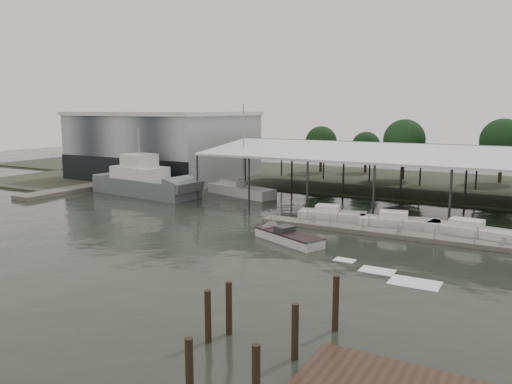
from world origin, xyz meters
The scene contains 14 objects.
ground centered at (0.00, 0.00, 0.00)m, with size 200.00×200.00×0.00m, color black.
land_strip_far centered at (0.00, 42.00, 0.10)m, with size 140.00×30.00×0.30m.
land_strip_west centered at (-40.00, 30.00, 0.10)m, with size 20.00×40.00×0.30m.
storage_warehouse centered at (-28.00, 29.94, 5.29)m, with size 24.50×20.50×10.50m.
covered_boat_shed centered at (17.00, 28.00, 6.13)m, with size 58.24×24.00×6.96m.
trawler_dock centered at (-30.00, 14.00, 0.25)m, with size 3.00×18.00×0.50m.
floating_dock centered at (15.00, 10.00, 0.20)m, with size 28.00×2.00×1.40m.
grey_trawler centered at (-19.65, 15.78, 1.58)m, with size 16.13×6.33×8.84m.
white_sailboat centered at (-8.78, 21.22, 0.64)m, with size 10.36×5.29×11.71m.
speedboat_underway centered at (5.84, 4.01, 0.39)m, with size 17.26×8.86×2.00m.
moored_cruiser_0 centered at (6.84, 12.55, 0.61)m, with size 6.67×3.31×1.70m.
moored_cruiser_1 centered at (13.21, 12.65, 0.61)m, with size 7.39×3.63×1.70m.
moored_cruiser_2 centered at (19.44, 12.25, 0.61)m, with size 7.70×3.53×1.70m.
mooring_pilings centered at (13.57, -14.56, 1.00)m, with size 5.08×8.79×3.40m.
Camera 1 is at (23.59, -32.37, 10.80)m, focal length 35.00 mm.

